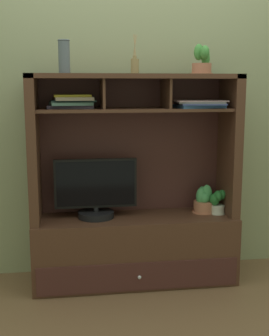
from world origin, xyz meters
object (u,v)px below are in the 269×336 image
Objects in this scene: potted_succulent at (202,61)px; tv_monitor at (96,192)px; potted_orchid at (203,201)px; ceramic_vase at (64,57)px; magazine_stack_left at (200,104)px; media_console at (134,219)px; potted_fern at (218,201)px; magazine_stack_centre at (72,102)px; diffuser_bottle at (135,66)px.

tv_monitor is at bearing 179.15° from potted_succulent.
potted_succulent reaches higher than tv_monitor.
potted_orchid is 0.95× the size of ceramic_vase.
magazine_stack_left is at bearing -116.77° from potted_succulent.
magazine_stack_left is at bearing -7.71° from media_console.
potted_fern is 0.48× the size of magazine_stack_left.
potted_succulent is at bearing -143.16° from potted_orchid.
magazine_stack_centre is 0.46m from diffuser_bottle.
magazine_stack_left is 1.68× the size of ceramic_vase.
potted_orchid is 0.80× the size of diffuser_bottle.
potted_succulent reaches higher than potted_orchid.
diffuser_bottle is (0.40, -0.03, 0.23)m from magazine_stack_centre.
potted_fern is at bearing -2.15° from magazine_stack_centre.
tv_monitor is at bearing -178.12° from potted_orchid.
diffuser_bottle is 1.27× the size of potted_succulent.
potted_fern is 0.54× the size of magazine_stack_centre.
tv_monitor is 2.66× the size of ceramic_vase.
diffuser_bottle is at bearing -178.65° from potted_succulent.
magazine_stack_centre is 1.27× the size of diffuser_bottle.
diffuser_bottle reaches higher than magazine_stack_centre.
media_console is at bearing 0.73° from tv_monitor.
magazine_stack_centre is (-0.14, 0.01, 0.60)m from tv_monitor.
tv_monitor is at bearing 175.49° from magazine_stack_left.
potted_succulent is at bearing -1.77° from media_console.
ceramic_vase is at bearing -178.43° from potted_succulent.
potted_orchid is 1.02× the size of potted_succulent.
media_console is 1.02m from diffuser_bottle.
magazine_stack_centre is at bearing 178.36° from potted_succulent.
potted_succulent reaches higher than magazine_stack_left.
tv_monitor is 0.90m from magazine_stack_left.
diffuser_bottle is at bearing -174.71° from potted_orchid.
potted_fern is at bearing -5.31° from potted_succulent.
ceramic_vase is at bearing 178.73° from magazine_stack_left.
magazine_stack_left is 0.83m from magazine_stack_centre.
media_console is 0.59m from potted_fern.
media_console is 8.40× the size of potted_fern.
potted_fern is at bearing -2.59° from media_console.
potted_orchid is 0.69m from magazine_stack_left.
diffuser_bottle is 0.45m from ceramic_vase.
media_console reaches higher than magazine_stack_left.
tv_monitor is 3.28× the size of potted_fern.
media_console is 5.74× the size of diffuser_bottle.
diffuser_bottle reaches higher than potted_fern.
tv_monitor is 0.90m from ceramic_vase.
magazine_stack_left is at bearing -4.51° from tv_monitor.
potted_succulent is 0.89m from ceramic_vase.
diffuser_bottle is (-0.42, 0.03, 0.24)m from magazine_stack_left.
magazine_stack_centre is 0.89m from potted_succulent.
tv_monitor is at bearing 178.44° from potted_fern.
potted_orchid is at bearing 2.49° from media_console.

